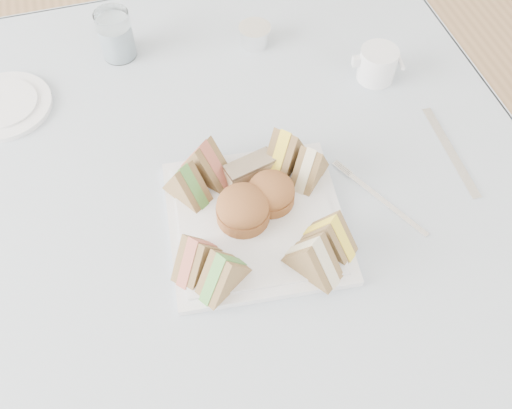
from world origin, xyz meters
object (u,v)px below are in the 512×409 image
object	(u,v)px
water_glass	(116,35)
serving_plate	(256,221)
table	(232,284)
creamer_jug	(377,64)

from	to	relation	value
water_glass	serving_plate	bearing A→B (deg)	-72.16
serving_plate	water_glass	xyz separation A→B (m)	(-0.14, 0.43, 0.04)
table	creamer_jug	xyz separation A→B (m)	(0.32, 0.15, 0.41)
serving_plate	water_glass	bearing A→B (deg)	113.95
serving_plate	water_glass	size ratio (longest dim) A/B	2.82
creamer_jug	water_glass	bearing A→B (deg)	165.06
creamer_jug	serving_plate	bearing A→B (deg)	-131.93
table	creamer_jug	bearing A→B (deg)	24.31
serving_plate	creamer_jug	bearing A→B (deg)	45.57
table	serving_plate	world-z (taller)	serving_plate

